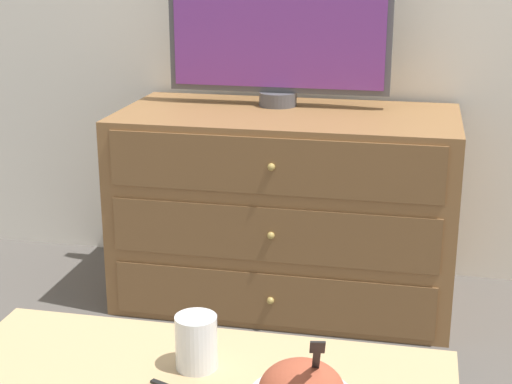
% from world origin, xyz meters
% --- Properties ---
extents(ground_plane, '(12.00, 12.00, 0.00)m').
position_xyz_m(ground_plane, '(0.00, 0.00, 0.00)').
color(ground_plane, '#56514C').
extents(dresser, '(1.14, 0.58, 0.67)m').
position_xyz_m(dresser, '(-0.09, -0.31, 0.33)').
color(dresser, olive).
rests_on(dresser, ground_plane).
extents(tv, '(0.77, 0.13, 0.52)m').
position_xyz_m(tv, '(-0.15, -0.20, 0.94)').
color(tv, '#515156').
rests_on(tv, dresser).
extents(drink_cup, '(0.08, 0.08, 0.10)m').
position_xyz_m(drink_cup, '(-0.04, -1.62, 0.50)').
color(drink_cup, white).
rests_on(drink_cup, coffee_table).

